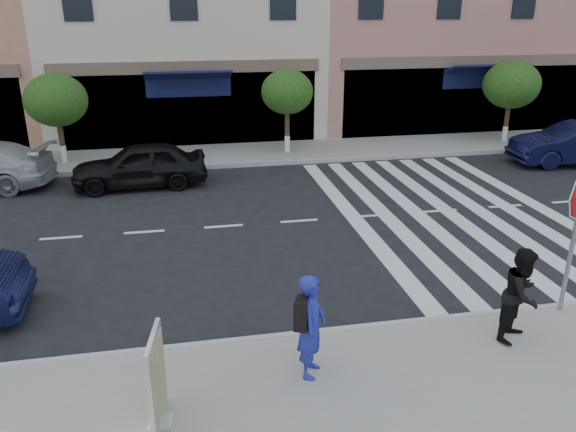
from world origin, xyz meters
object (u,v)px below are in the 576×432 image
object	(u,v)px
poster_board	(157,383)
car_far_right	(576,144)
photographer	(312,326)
walker	(522,295)
car_far_mid	(140,165)

from	to	relation	value
poster_board	car_far_right	xyz separation A→B (m)	(14.28, 10.90, -0.07)
car_far_right	photographer	bearing A→B (deg)	-44.04
poster_board	car_far_right	world-z (taller)	poster_board
walker	poster_board	bearing A→B (deg)	152.24
photographer	car_far_right	world-z (taller)	photographer
walker	poster_board	distance (m)	5.90
walker	car_far_mid	bearing A→B (deg)	85.60
walker	photographer	bearing A→B (deg)	147.22
walker	poster_board	world-z (taller)	walker
walker	poster_board	xyz separation A→B (m)	(-5.81, -0.98, -0.15)
car_far_mid	walker	bearing A→B (deg)	30.35
car_far_mid	car_far_right	world-z (taller)	car_far_right
walker	car_far_mid	xyz separation A→B (m)	(-6.60, 10.21, -0.26)
car_far_mid	car_far_right	distance (m)	15.07
photographer	walker	distance (m)	3.61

